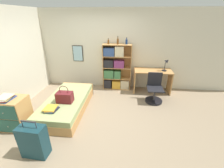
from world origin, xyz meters
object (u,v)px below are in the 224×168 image
at_px(magazine_pile_on_dresser, 5,98).
at_px(desk, 152,77).
at_px(bed, 67,104).
at_px(bookcase, 115,69).
at_px(bottle_brown, 118,41).
at_px(dresser, 14,113).
at_px(suitcase, 34,141).
at_px(bottle_green, 108,42).
at_px(desk_chair, 154,93).
at_px(bottle_clear, 126,42).
at_px(desk_lamp, 167,63).
at_px(handbag, 65,97).
at_px(book_stack_on_bed, 51,109).

distance_m(magazine_pile_on_dresser, desk, 4.03).
distance_m(bed, magazine_pile_on_dresser, 1.40).
distance_m(bookcase, bottle_brown, 0.93).
distance_m(dresser, desk, 3.96).
bearing_deg(suitcase, bottle_green, 72.01).
height_order(bottle_green, desk_chair, bottle_green).
bearing_deg(bottle_clear, suitcase, -117.18).
distance_m(bed, dresser, 1.22).
bearing_deg(bottle_brown, desk_lamp, -4.15).
xyz_separation_m(handbag, desk, (2.36, 1.56, 0.02)).
bearing_deg(handbag, magazine_pile_on_dresser, -147.30).
bearing_deg(suitcase, bottle_brown, 66.83).
bearing_deg(magazine_pile_on_dresser, suitcase, -34.46).
distance_m(book_stack_on_bed, suitcase, 0.90).
relative_size(dresser, bottle_brown, 3.01).
distance_m(book_stack_on_bed, desk_chair, 2.86).
bearing_deg(desk, bottle_brown, 174.84).
relative_size(suitcase, desk, 0.64).
distance_m(bed, desk_lamp, 3.22).
bearing_deg(bookcase, book_stack_on_bed, -121.97).
bearing_deg(handbag, bed, 105.64).
bearing_deg(desk_lamp, bottle_clear, 173.43).
xyz_separation_m(suitcase, desk_chair, (2.43, 2.21, -0.05)).
relative_size(magazine_pile_on_dresser, bottle_brown, 1.54).
bearing_deg(desk_chair, bed, -163.17).
relative_size(bottle_brown, bottle_clear, 1.18).
relative_size(dresser, desk, 0.62).
relative_size(book_stack_on_bed, magazine_pile_on_dresser, 0.92).
xyz_separation_m(dresser, desk, (3.31, 2.17, 0.15)).
bearing_deg(bottle_green, desk_lamp, -3.93).
height_order(magazine_pile_on_dresser, bottle_brown, bottle_brown).
xyz_separation_m(book_stack_on_bed, dresser, (-0.77, -0.21, -0.03)).
xyz_separation_m(magazine_pile_on_dresser, desk_lamp, (3.74, 2.20, 0.24)).
bearing_deg(bottle_green, suitcase, -107.99).
relative_size(desk, desk_chair, 1.39).
distance_m(handbag, desk_lamp, 3.19).
distance_m(dresser, magazine_pile_on_dresser, 0.42).
height_order(bottle_clear, desk_chair, bottle_clear).
bearing_deg(bookcase, dresser, -132.10).
distance_m(magazine_pile_on_dresser, bottle_brown, 3.30).
xyz_separation_m(book_stack_on_bed, bottle_clear, (1.64, 2.09, 1.22)).
height_order(suitcase, desk, suitcase).
distance_m(suitcase, desk_lamp, 4.05).
distance_m(bookcase, desk_lamp, 1.66).
height_order(book_stack_on_bed, desk, desk).
relative_size(handbag, desk_lamp, 1.09).
xyz_separation_m(suitcase, magazine_pile_on_dresser, (-0.93, 0.64, 0.47)).
xyz_separation_m(bed, desk, (2.41, 1.37, 0.34)).
bearing_deg(desk_chair, desk_lamp, 58.72).
relative_size(book_stack_on_bed, desk_chair, 0.41).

